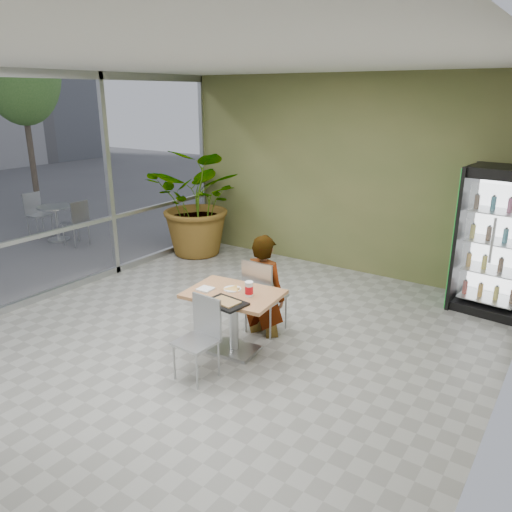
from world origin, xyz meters
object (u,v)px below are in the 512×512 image
object	(u,v)px
chair_near	(201,331)
seated_woman	(264,296)
dining_table	(234,310)
cafeteria_tray	(225,303)
beverage_fridge	(496,241)
potted_plant	(200,202)
soda_cup	(249,289)
chair_far	(262,291)

from	to	relation	value
chair_near	seated_woman	distance (m)	1.20
dining_table	cafeteria_tray	xyz separation A→B (m)	(0.13, -0.32, 0.23)
dining_table	beverage_fridge	xyz separation A→B (m)	(2.20, 2.95, 0.46)
dining_table	cafeteria_tray	world-z (taller)	cafeteria_tray
dining_table	cafeteria_tray	bearing A→B (deg)	-67.94
potted_plant	dining_table	bearing A→B (deg)	-44.29
chair_near	soda_cup	distance (m)	0.70
potted_plant	seated_woman	bearing A→B (deg)	-36.77
dining_table	potted_plant	bearing A→B (deg)	135.71
dining_table	potted_plant	xyz separation A→B (m)	(-2.74, 2.67, 0.45)
dining_table	seated_woman	distance (m)	0.63
chair_far	seated_woman	bearing A→B (deg)	-90.17
dining_table	seated_woman	bearing A→B (deg)	89.82
cafeteria_tray	beverage_fridge	size ratio (longest dim) A/B	0.22
chair_near	cafeteria_tray	distance (m)	0.38
chair_far	seated_woman	xyz separation A→B (m)	(0.00, 0.05, -0.08)
chair_near	soda_cup	bearing A→B (deg)	73.98
chair_far	beverage_fridge	distance (m)	3.27
soda_cup	beverage_fridge	world-z (taller)	beverage_fridge
dining_table	beverage_fridge	distance (m)	3.71
chair_near	seated_woman	world-z (taller)	seated_woman
chair_far	cafeteria_tray	world-z (taller)	chair_far
seated_woman	soda_cup	bearing A→B (deg)	108.74
chair_near	soda_cup	size ratio (longest dim) A/B	5.17
dining_table	chair_near	bearing A→B (deg)	-89.51
soda_cup	chair_far	bearing A→B (deg)	110.19
dining_table	seated_woman	size ratio (longest dim) A/B	0.70
dining_table	potted_plant	world-z (taller)	potted_plant
seated_woman	potted_plant	bearing A→B (deg)	-36.60
dining_table	chair_near	xyz separation A→B (m)	(0.00, -0.58, -0.03)
chair_near	soda_cup	world-z (taller)	soda_cup
potted_plant	beverage_fridge	bearing A→B (deg)	3.16
seated_woman	potted_plant	distance (m)	3.46
dining_table	soda_cup	bearing A→B (deg)	2.57
dining_table	cafeteria_tray	distance (m)	0.41
chair_far	potted_plant	bearing A→B (deg)	-37.29
seated_woman	beverage_fridge	bearing A→B (deg)	-133.31
seated_woman	cafeteria_tray	bearing A→B (deg)	97.88
cafeteria_tray	potted_plant	distance (m)	4.15
chair_far	beverage_fridge	size ratio (longest dim) A/B	0.49
dining_table	chair_near	distance (m)	0.58
dining_table	cafeteria_tray	size ratio (longest dim) A/B	2.57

